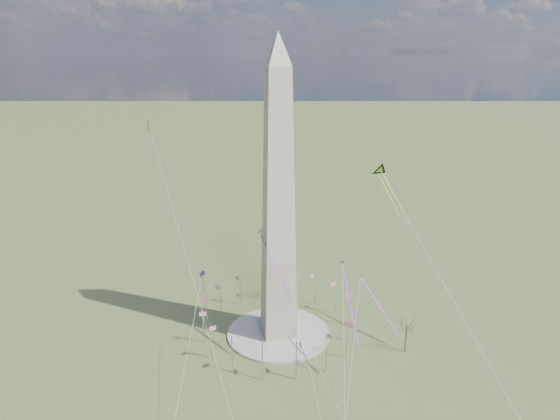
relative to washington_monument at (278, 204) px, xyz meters
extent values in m
plane|color=#445229|center=(0.00, 0.00, -47.95)|extent=(2000.00, 2000.00, 0.00)
cylinder|color=#9E9790|center=(0.00, 0.00, -47.55)|extent=(36.00, 36.00, 0.80)
pyramid|color=beige|center=(0.00, 0.00, 47.85)|extent=(9.90, 9.90, 10.00)
cylinder|color=silver|center=(26.00, 0.00, -41.45)|extent=(0.36, 0.36, 13.00)
cube|color=red|center=(26.00, 1.30, -36.15)|extent=(2.40, 0.08, 1.50)
cylinder|color=silver|center=(24.02, 9.95, -41.45)|extent=(0.36, 0.36, 13.00)
cube|color=red|center=(23.52, 11.15, -36.15)|extent=(2.25, 0.99, 1.50)
cylinder|color=silver|center=(18.38, 18.38, -41.45)|extent=(0.36, 0.36, 13.00)
cube|color=red|center=(17.47, 19.30, -36.15)|extent=(1.75, 1.75, 1.50)
cylinder|color=silver|center=(9.95, 24.02, -41.45)|extent=(0.36, 0.36, 13.00)
cube|color=red|center=(8.75, 24.52, -36.15)|extent=(0.99, 2.25, 1.50)
cylinder|color=silver|center=(0.00, 26.00, -41.45)|extent=(0.36, 0.36, 13.00)
cube|color=red|center=(-1.30, 26.00, -36.15)|extent=(0.08, 2.40, 1.50)
cylinder|color=silver|center=(-9.95, 24.02, -41.45)|extent=(0.36, 0.36, 13.00)
cube|color=red|center=(-11.15, 23.52, -36.15)|extent=(0.99, 2.25, 1.50)
cylinder|color=silver|center=(-18.38, 18.38, -41.45)|extent=(0.36, 0.36, 13.00)
cube|color=red|center=(-19.30, 17.47, -36.15)|extent=(1.75, 1.75, 1.50)
cylinder|color=silver|center=(-24.02, 9.95, -41.45)|extent=(0.36, 0.36, 13.00)
cube|color=red|center=(-24.52, 8.75, -36.15)|extent=(2.25, 0.99, 1.50)
cylinder|color=silver|center=(-26.00, 0.00, -41.45)|extent=(0.36, 0.36, 13.00)
cube|color=red|center=(-26.00, -1.30, -36.15)|extent=(2.40, 0.08, 1.50)
cylinder|color=silver|center=(-24.02, -9.95, -41.45)|extent=(0.36, 0.36, 13.00)
cube|color=red|center=(-23.52, -11.15, -36.15)|extent=(2.25, 0.99, 1.50)
cylinder|color=silver|center=(-18.38, -18.38, -41.45)|extent=(0.36, 0.36, 13.00)
cube|color=red|center=(-17.47, -19.30, -36.15)|extent=(1.75, 1.75, 1.50)
cylinder|color=silver|center=(-9.95, -24.02, -41.45)|extent=(0.36, 0.36, 13.00)
cube|color=red|center=(-8.75, -24.52, -36.15)|extent=(0.99, 2.25, 1.50)
cylinder|color=silver|center=(0.00, -26.00, -41.45)|extent=(0.36, 0.36, 13.00)
cube|color=red|center=(1.30, -26.00, -36.15)|extent=(0.08, 2.40, 1.50)
cylinder|color=silver|center=(9.95, -24.02, -41.45)|extent=(0.36, 0.36, 13.00)
cube|color=red|center=(11.15, -23.52, -36.15)|extent=(0.99, 2.25, 1.50)
cylinder|color=silver|center=(18.38, -18.38, -41.45)|extent=(0.36, 0.36, 13.00)
cube|color=red|center=(19.30, -17.47, -36.15)|extent=(1.75, 1.75, 1.50)
cylinder|color=silver|center=(24.02, -9.95, -41.45)|extent=(0.36, 0.36, 13.00)
cube|color=red|center=(24.52, -8.75, -36.15)|extent=(2.25, 0.99, 1.50)
cylinder|color=#4D432F|center=(38.77, -19.04, -43.09)|extent=(0.46, 0.46, 9.73)
cube|color=orange|center=(39.62, -0.39, 1.27)|extent=(2.23, 14.90, 10.49)
cube|color=orange|center=(37.72, -0.62, 1.27)|extent=(2.23, 14.90, 10.49)
cube|color=#45186F|center=(-24.99, 9.56, -26.70)|extent=(1.67, 2.54, 2.27)
cube|color=#F3264C|center=(-24.99, 9.56, -30.44)|extent=(1.00, 2.85, 7.82)
cube|color=#F3264C|center=(18.57, -19.91, -27.50)|extent=(3.17, 23.35, 14.67)
cube|color=#F3264C|center=(-3.11, -10.02, -17.03)|extent=(6.02, 20.73, 13.33)
cube|color=#F3264C|center=(34.51, -6.35, -37.33)|extent=(7.19, 19.03, 12.51)
cube|color=#F11C39|center=(-40.34, 34.24, 22.70)|extent=(1.26, 2.06, 1.73)
cube|color=#F11C39|center=(-40.34, 34.24, 20.81)|extent=(0.80, 1.47, 3.96)
cube|color=silver|center=(3.18, 44.25, 8.28)|extent=(1.69, 2.46, 1.88)
cube|color=silver|center=(3.18, 44.25, 6.22)|extent=(1.23, 1.39, 4.32)
camera|label=1|loc=(-31.38, -150.60, 46.84)|focal=32.00mm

